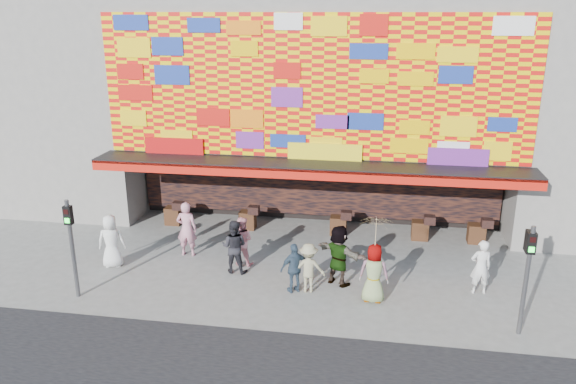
% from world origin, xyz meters
% --- Properties ---
extents(ground, '(90.00, 90.00, 0.00)m').
position_xyz_m(ground, '(0.00, 0.00, 0.00)').
color(ground, slate).
rests_on(ground, ground).
extents(shop_building, '(15.20, 9.40, 10.00)m').
position_xyz_m(shop_building, '(0.00, 8.18, 5.23)').
color(shop_building, gray).
rests_on(shop_building, ground).
extents(neighbor_left, '(11.00, 8.00, 12.00)m').
position_xyz_m(neighbor_left, '(-13.00, 8.00, 6.00)').
color(neighbor_left, gray).
rests_on(neighbor_left, ground).
extents(signal_left, '(0.22, 0.20, 3.00)m').
position_xyz_m(signal_left, '(-6.20, -1.50, 1.86)').
color(signal_left, '#59595B').
rests_on(signal_left, ground).
extents(signal_right, '(0.22, 0.20, 3.00)m').
position_xyz_m(signal_right, '(6.20, -1.50, 1.86)').
color(signal_right, '#59595B').
rests_on(signal_right, ground).
extents(ped_a, '(0.99, 0.78, 1.78)m').
position_xyz_m(ped_a, '(-6.10, 0.60, 0.89)').
color(ped_a, white).
rests_on(ped_a, ground).
extents(ped_b, '(0.71, 0.48, 1.92)m').
position_xyz_m(ped_b, '(-3.97, 1.86, 0.96)').
color(ped_b, '#CC8498').
rests_on(ped_b, ground).
extents(ped_c, '(0.89, 0.71, 1.76)m').
position_xyz_m(ped_c, '(-2.04, 0.85, 0.88)').
color(ped_c, black).
rests_on(ped_c, ground).
extents(ped_d, '(1.04, 0.68, 1.53)m').
position_xyz_m(ped_d, '(0.47, -0.08, 0.76)').
color(ped_d, tan).
rests_on(ped_d, ground).
extents(ped_e, '(0.97, 0.80, 1.54)m').
position_xyz_m(ped_e, '(0.07, -0.18, 0.77)').
color(ped_e, '#34485B').
rests_on(ped_e, ground).
extents(ped_f, '(1.81, 1.41, 1.91)m').
position_xyz_m(ped_f, '(1.32, 0.54, 0.96)').
color(ped_f, gray).
rests_on(ped_f, ground).
extents(ped_g, '(0.90, 0.62, 1.76)m').
position_xyz_m(ped_g, '(2.39, -0.38, 0.88)').
color(ped_g, gray).
rests_on(ped_g, ground).
extents(ped_h, '(0.67, 0.49, 1.69)m').
position_xyz_m(ped_h, '(5.50, 0.63, 0.84)').
color(ped_h, silver).
rests_on(ped_h, ground).
extents(ped_i, '(0.86, 0.70, 1.66)m').
position_xyz_m(ped_i, '(-1.95, 1.44, 0.83)').
color(ped_i, pink).
rests_on(ped_i, ground).
extents(parasol, '(1.05, 1.07, 1.83)m').
position_xyz_m(parasol, '(2.39, -0.38, 2.14)').
color(parasol, beige).
rests_on(parasol, ground).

